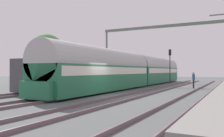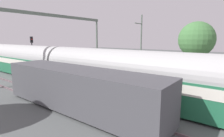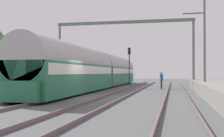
{
  "view_description": "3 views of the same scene",
  "coord_description": "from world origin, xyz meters",
  "views": [
    {
      "loc": [
        8.7,
        -15.88,
        1.9
      ],
      "look_at": [
        -2.02,
        4.95,
        2.11
      ],
      "focal_mm": 38.59,
      "sensor_mm": 36.0,
      "label": 1
    },
    {
      "loc": [
        -14.08,
        -5.12,
        4.88
      ],
      "look_at": [
        1.05,
        6.48,
        1.67
      ],
      "focal_mm": 29.03,
      "sensor_mm": 36.0,
      "label": 2
    },
    {
      "loc": [
        5.88,
        -18.36,
        1.68
      ],
      "look_at": [
        -1.01,
        13.33,
        2.14
      ],
      "focal_mm": 45.68,
      "sensor_mm": 36.0,
      "label": 3
    }
  ],
  "objects": [
    {
      "name": "catenary_gantry",
      "position": [
        0.0,
        14.96,
        5.9
      ],
      "size": [
        16.51,
        0.28,
        7.86
      ],
      "color": "slate",
      "rests_on": "ground"
    },
    {
      "name": "catenary_pole_east_mid",
      "position": [
        8.41,
        7.07,
        4.15
      ],
      "size": [
        1.9,
        0.2,
        8.0
      ],
      "color": "slate",
      "rests_on": "ground"
    },
    {
      "name": "tree_east_background",
      "position": [
        14.31,
        1.25,
        4.69
      ],
      "size": [
        5.1,
        5.1,
        7.25
      ],
      "color": "#4C3826",
      "rests_on": "ground"
    },
    {
      "name": "freight_car",
      "position": [
        -6.06,
        4.01,
        1.47
      ],
      "size": [
        2.8,
        13.0,
        2.7
      ],
      "color": "#47474C",
      "rests_on": "ground"
    },
    {
      "name": "person_crossing",
      "position": [
        4.63,
        11.37,
        1.03
      ],
      "size": [
        0.36,
        0.46,
        1.73
      ],
      "rotation": [
        0.0,
        0.0,
        5.05
      ],
      "color": "#2B2B2B",
      "rests_on": "ground"
    },
    {
      "name": "track_far_west",
      "position": [
        -6.06,
        0.0,
        0.08
      ],
      "size": [
        1.52,
        60.0,
        0.16
      ],
      "color": "#6B555C",
      "rests_on": "ground"
    },
    {
      "name": "passenger_train",
      "position": [
        -2.02,
        11.33,
        1.97
      ],
      "size": [
        2.93,
        32.85,
        3.82
      ],
      "color": "#236B47",
      "rests_on": "ground"
    },
    {
      "name": "railway_signal_far",
      "position": [
        -0.1,
        20.34,
        3.27
      ],
      "size": [
        0.36,
        0.3,
        5.1
      ],
      "color": "#2D2D33",
      "rests_on": "ground"
    },
    {
      "name": "track_east",
      "position": [
        2.02,
        0.0,
        0.08
      ],
      "size": [
        1.51,
        60.0,
        0.16
      ],
      "color": "#6B555C",
      "rests_on": "ground"
    },
    {
      "name": "track_far_east",
      "position": [
        6.06,
        0.0,
        0.08
      ],
      "size": [
        1.52,
        60.0,
        0.16
      ],
      "color": "#6B555C",
      "rests_on": "ground"
    },
    {
      "name": "platform",
      "position": [
        9.87,
        2.0,
        0.45
      ],
      "size": [
        4.4,
        28.0,
        0.9
      ],
      "color": "gray",
      "rests_on": "ground"
    },
    {
      "name": "track_west",
      "position": [
        -2.02,
        0.0,
        0.08
      ],
      "size": [
        1.51,
        60.0,
        0.16
      ],
      "color": "#6B555C",
      "rests_on": "ground"
    },
    {
      "name": "ground",
      "position": [
        0.0,
        0.0,
        0.0
      ],
      "size": [
        120.0,
        120.0,
        0.0
      ],
      "primitive_type": "plane",
      "color": "#535757"
    }
  ]
}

